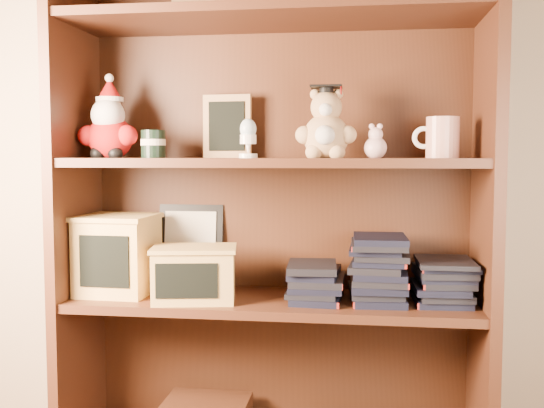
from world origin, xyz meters
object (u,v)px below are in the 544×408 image
(grad_teddy_bear, at_px, (326,130))
(teacher_mug, at_px, (442,138))
(bookcase, at_px, (274,217))
(treats_box, at_px, (118,254))

(grad_teddy_bear, height_order, teacher_mug, grad_teddy_bear)
(bookcase, distance_m, treats_box, 0.47)
(teacher_mug, bearing_deg, treats_box, -179.94)
(grad_teddy_bear, relative_size, treats_box, 0.89)
(teacher_mug, height_order, treats_box, teacher_mug)
(bookcase, height_order, grad_teddy_bear, bookcase)
(bookcase, xyz_separation_m, treats_box, (-0.46, -0.05, -0.11))
(bookcase, relative_size, grad_teddy_bear, 7.80)
(bookcase, distance_m, grad_teddy_bear, 0.30)
(grad_teddy_bear, relative_size, teacher_mug, 1.63)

